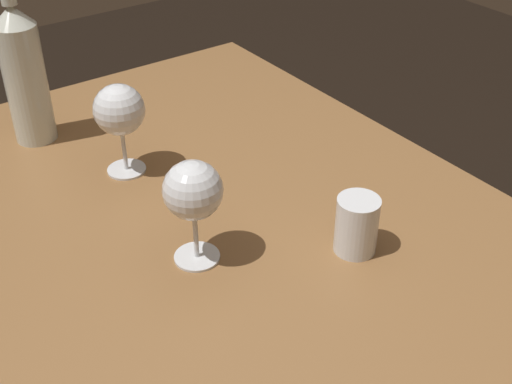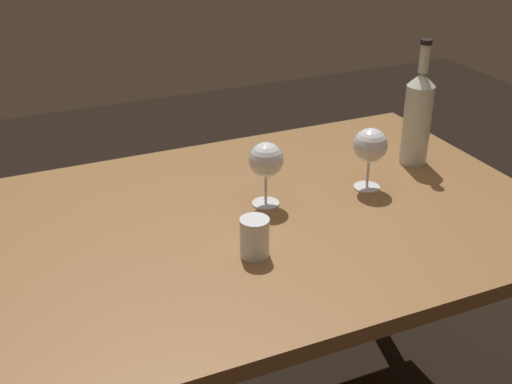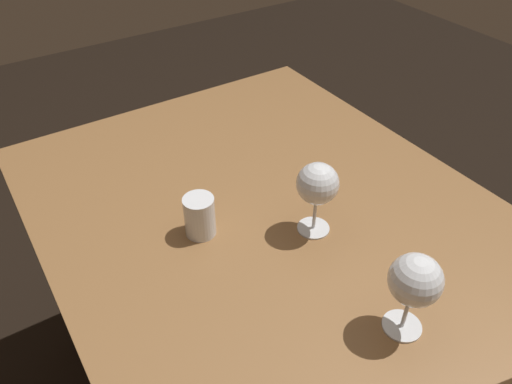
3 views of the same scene
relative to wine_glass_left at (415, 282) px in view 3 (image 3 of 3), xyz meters
name	(u,v)px [view 3 (image 3 of 3)]	position (x,y,z in m)	size (l,w,h in m)	color
dining_table	(292,265)	(0.28, 0.02, -0.20)	(1.30, 0.90, 0.74)	olive
wine_glass_left	(415,282)	(0.00, 0.00, 0.00)	(0.08, 0.08, 0.16)	white
wine_glass_right	(317,185)	(0.27, -0.02, 0.00)	(0.08, 0.08, 0.16)	white
water_tumbler	(200,218)	(0.38, 0.17, -0.07)	(0.06, 0.06, 0.09)	white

